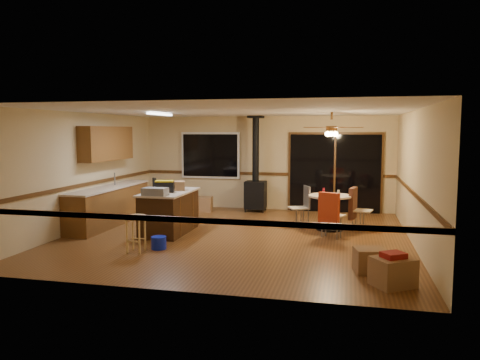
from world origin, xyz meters
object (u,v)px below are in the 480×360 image
(kitchen_island, at_px, (169,212))
(box_under_window, at_px, (203,204))
(dining_table, at_px, (330,206))
(chair_left, at_px, (303,202))
(chair_near, at_px, (329,210))
(bar_stool, at_px, (136,234))
(toolbox_black, at_px, (165,187))
(toolbox_grey, at_px, (155,192))
(box_corner_a, at_px, (393,272))
(box_corner_b, at_px, (370,260))
(wood_stove, at_px, (256,185))
(chair_right, at_px, (354,203))
(blue_bucket, at_px, (159,243))

(kitchen_island, bearing_deg, box_under_window, 92.13)
(box_under_window, bearing_deg, dining_table, -25.25)
(kitchen_island, height_order, chair_left, chair_left)
(chair_near, xyz_separation_m, box_under_window, (-3.50, 2.50, -0.39))
(bar_stool, distance_m, chair_left, 4.00)
(toolbox_black, xyz_separation_m, bar_stool, (0.06, -1.52, -0.67))
(toolbox_grey, distance_m, box_under_window, 3.45)
(box_under_window, bearing_deg, box_corner_a, -49.70)
(box_corner_b, bearing_deg, kitchen_island, 154.08)
(wood_stove, height_order, chair_right, wood_stove)
(kitchen_island, bearing_deg, toolbox_black, -102.28)
(dining_table, distance_m, chair_left, 0.62)
(wood_stove, height_order, chair_left, wood_stove)
(box_corner_a, distance_m, box_corner_b, 0.67)
(toolbox_grey, xyz_separation_m, toolbox_black, (0.00, 0.50, 0.03))
(wood_stove, bearing_deg, bar_stool, -105.11)
(chair_left, bearing_deg, box_corner_b, -67.28)
(chair_left, height_order, box_corner_a, chair_left)
(toolbox_grey, distance_m, blue_bucket, 1.19)
(chair_near, bearing_deg, box_corner_b, -71.96)
(wood_stove, bearing_deg, box_corner_a, -61.29)
(kitchen_island, distance_m, dining_table, 3.54)
(toolbox_black, bearing_deg, dining_table, 19.73)
(chair_right, xyz_separation_m, box_corner_a, (0.50, -3.76, -0.39))
(box_under_window, bearing_deg, wood_stove, 14.08)
(bar_stool, distance_m, box_corner_a, 4.47)
(chair_right, height_order, box_under_window, chair_right)
(toolbox_grey, height_order, box_corner_a, toolbox_grey)
(bar_stool, height_order, dining_table, dining_table)
(chair_right, bearing_deg, dining_table, -170.03)
(kitchen_island, relative_size, dining_table, 1.77)
(blue_bucket, distance_m, chair_left, 3.59)
(toolbox_grey, distance_m, chair_left, 3.39)
(chair_near, bearing_deg, blue_bucket, -152.59)
(wood_stove, distance_m, chair_right, 3.22)
(wood_stove, bearing_deg, kitchen_island, -113.09)
(toolbox_black, bearing_deg, chair_near, 5.93)
(dining_table, distance_m, chair_near, 0.87)
(bar_stool, bearing_deg, toolbox_grey, 93.28)
(wood_stove, xyz_separation_m, chair_near, (2.10, -2.86, -0.13))
(box_corner_a, bearing_deg, box_corner_b, 115.28)
(toolbox_grey, height_order, chair_near, toolbox_grey)
(chair_left, bearing_deg, dining_table, -13.34)
(kitchen_island, height_order, toolbox_grey, toolbox_grey)
(wood_stove, distance_m, toolbox_grey, 3.95)
(bar_stool, height_order, blue_bucket, bar_stool)
(chair_right, relative_size, box_under_window, 1.38)
(chair_left, relative_size, chair_near, 0.76)
(blue_bucket, bearing_deg, dining_table, 38.91)
(toolbox_black, relative_size, box_corner_b, 0.86)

